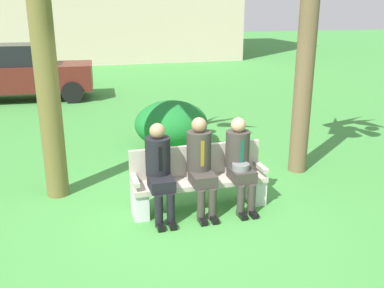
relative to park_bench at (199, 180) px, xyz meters
name	(u,v)px	position (x,y,z in m)	size (l,w,h in m)	color
ground_plane	(184,221)	(-0.32, -0.35, -0.42)	(80.00, 80.00, 0.00)	#418D3D
park_bench	(199,180)	(0.00, 0.00, 0.00)	(1.91, 0.44, 0.90)	#B7AD9E
seated_man_left	(159,167)	(-0.59, -0.13, 0.31)	(0.34, 0.72, 1.31)	black
seated_man_middle	(201,161)	(-0.01, -0.12, 0.33)	(0.34, 0.72, 1.35)	#38332D
seated_man_right	(240,159)	(0.56, -0.13, 0.30)	(0.34, 0.72, 1.30)	#38332D
shrub_near_bench	(171,124)	(0.28, 2.89, 0.05)	(1.50, 1.37, 0.94)	#196D29
parked_car_near	(25,73)	(-2.95, 8.53, 0.42)	(4.00, 1.94, 1.68)	#591E19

